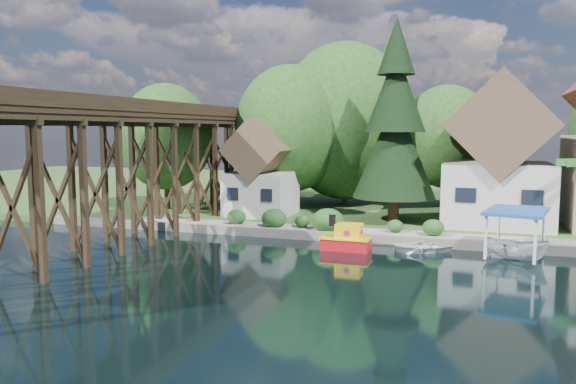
% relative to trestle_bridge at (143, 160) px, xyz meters
% --- Properties ---
extents(ground, '(140.00, 140.00, 0.00)m').
position_rel_trestle_bridge_xyz_m(ground, '(16.00, -5.17, -5.35)').
color(ground, black).
rests_on(ground, ground).
extents(bank, '(140.00, 52.00, 0.50)m').
position_rel_trestle_bridge_xyz_m(bank, '(16.00, 28.83, -5.10)').
color(bank, '#314E1F').
rests_on(bank, ground).
extents(seawall, '(60.00, 0.40, 0.62)m').
position_rel_trestle_bridge_xyz_m(seawall, '(20.00, 2.83, -5.04)').
color(seawall, slate).
rests_on(seawall, ground).
extents(promenade, '(50.00, 2.60, 0.06)m').
position_rel_trestle_bridge_xyz_m(promenade, '(22.00, 4.13, -4.82)').
color(promenade, gray).
rests_on(promenade, bank).
extents(trestle_bridge, '(4.12, 44.18, 9.30)m').
position_rel_trestle_bridge_xyz_m(trestle_bridge, '(0.00, 0.00, 0.00)').
color(trestle_bridge, black).
rests_on(trestle_bridge, ground).
extents(house_left, '(7.64, 8.64, 11.02)m').
position_rel_trestle_bridge_xyz_m(house_left, '(23.00, 10.83, -0.21)').
color(house_left, beige).
rests_on(house_left, bank).
extents(shed, '(5.09, 5.40, 7.85)m').
position_rel_trestle_bridge_xyz_m(shed, '(5.00, 9.33, -1.52)').
color(shed, beige).
rests_on(shed, bank).
extents(bg_trees, '(49.90, 13.30, 10.57)m').
position_rel_trestle_bridge_xyz_m(bg_trees, '(17.00, 16.08, 1.94)').
color(bg_trees, '#382314').
rests_on(bg_trees, bank).
extents(shrubs, '(15.76, 2.47, 1.70)m').
position_rel_trestle_bridge_xyz_m(shrubs, '(11.40, 4.09, -4.12)').
color(shrubs, '#1F4619').
rests_on(shrubs, bank).
extents(conifer, '(6.14, 6.14, 15.12)m').
position_rel_trestle_bridge_xyz_m(conifer, '(15.72, 9.17, 2.43)').
color(conifer, '#382314').
rests_on(conifer, bank).
extents(tugboat, '(3.08, 1.76, 2.20)m').
position_rel_trestle_bridge_xyz_m(tugboat, '(14.04, 0.46, -4.69)').
color(tugboat, red).
rests_on(tugboat, ground).
extents(boat_white_a, '(4.14, 3.40, 0.75)m').
position_rel_trestle_bridge_xyz_m(boat_white_a, '(18.65, 1.49, -4.98)').
color(boat_white_a, silver).
rests_on(boat_white_a, ground).
extents(boat_canopy, '(3.96, 5.04, 2.89)m').
position_rel_trestle_bridge_xyz_m(boat_canopy, '(23.76, 0.94, -4.11)').
color(boat_canopy, silver).
rests_on(boat_canopy, ground).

